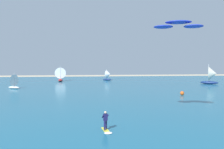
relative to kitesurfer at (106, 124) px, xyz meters
name	(u,v)px	position (x,y,z in m)	size (l,w,h in m)	color
ocean	(98,87)	(1.12, 36.20, -0.65)	(160.00, 90.00, 0.10)	#1E607F
kitesurfer	(106,124)	(0.00, 0.00, 0.00)	(0.88, 2.02, 1.67)	yellow
kite	(178,25)	(8.32, 4.39, 9.45)	(5.57, 2.82, 0.81)	#1E33B2
sailboat_anchored_offshore	(108,75)	(5.66, 56.77, 1.23)	(3.60, 3.28, 3.99)	navy
sailboat_heeled_over	(60,74)	(-10.63, 54.77, 1.74)	(3.77, 4.42, 5.12)	maroon
sailboat_near_shore	(12,81)	(-19.08, 33.93, 1.11)	(3.36, 2.99, 3.75)	silver
sailboat_outermost	(212,75)	(33.76, 39.12, 2.00)	(5.11, 4.71, 5.68)	navy
marker_buoy	(182,93)	(15.87, 19.52, -0.24)	(0.73, 0.73, 0.73)	#E55919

